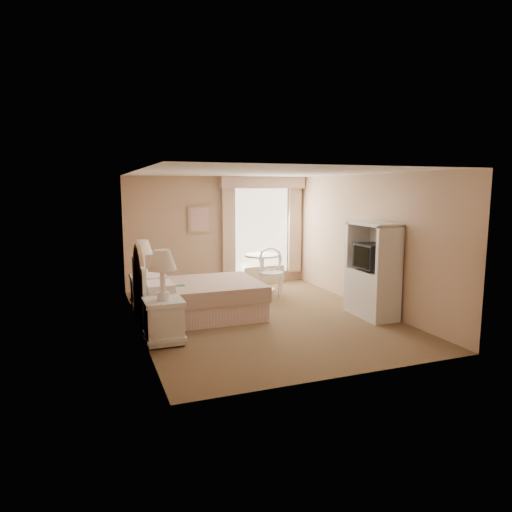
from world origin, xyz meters
name	(u,v)px	position (x,y,z in m)	size (l,w,h in m)	color
room	(262,246)	(0.00, 0.00, 1.25)	(4.21, 5.51, 2.51)	brown
window	(263,227)	(1.05, 2.65, 1.34)	(2.05, 0.22, 2.51)	white
framed_art	(199,219)	(-0.45, 2.71, 1.55)	(0.52, 0.04, 0.62)	tan
bed	(194,298)	(-1.12, 0.41, 0.34)	(2.10, 1.61, 1.43)	tan
nightstand_near	(164,309)	(-1.84, -0.79, 0.51)	(0.56, 0.56, 1.35)	silver
nightstand_far	(144,281)	(-1.84, 1.53, 0.47)	(0.52, 0.52, 1.25)	silver
round_table	(262,266)	(0.76, 1.95, 0.53)	(0.76, 0.76, 0.80)	white
cafe_chair	(271,269)	(0.71, 1.32, 0.59)	(0.60, 0.60, 1.01)	white
armoire	(372,278)	(1.81, -0.65, 0.69)	(0.50, 1.00, 1.66)	silver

